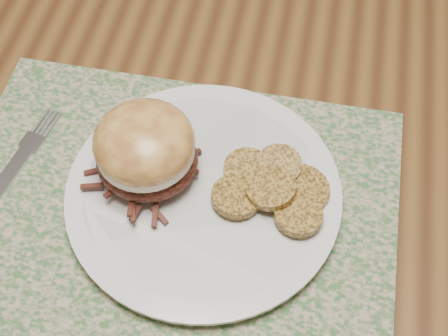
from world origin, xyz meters
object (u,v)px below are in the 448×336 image
at_px(dining_table, 370,208).
at_px(fork, 7,178).
at_px(dinner_plate, 204,194).
at_px(pork_sandwich, 145,149).

bearing_deg(dining_table, fork, -167.13).
relative_size(dinner_plate, fork, 1.34).
height_order(pork_sandwich, fork, pork_sandwich).
xyz_separation_m(dining_table, dinner_plate, (-0.18, -0.07, 0.09)).
distance_m(dinner_plate, pork_sandwich, 0.08).
bearing_deg(fork, pork_sandwich, 22.13).
xyz_separation_m(dinner_plate, pork_sandwich, (-0.06, 0.01, 0.05)).
xyz_separation_m(dinner_plate, fork, (-0.20, -0.02, -0.01)).
height_order(dinner_plate, fork, dinner_plate).
bearing_deg(pork_sandwich, fork, -163.55).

